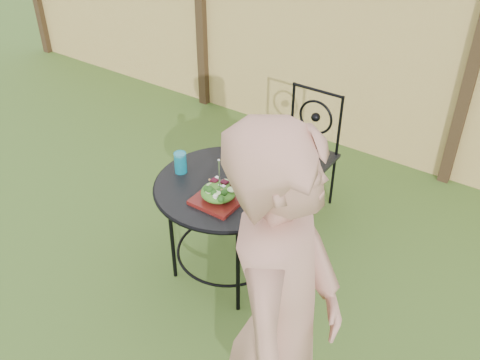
{
  "coord_description": "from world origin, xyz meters",
  "views": [
    {
      "loc": [
        2.0,
        -1.96,
        2.64
      ],
      "look_at": [
        0.46,
        0.26,
        0.75
      ],
      "focal_mm": 40.0,
      "sensor_mm": 36.0,
      "label": 1
    }
  ],
  "objects_px": {
    "patio_chair": "(304,150)",
    "salad_plate": "(219,199)",
    "diner": "(281,331)",
    "patio_table": "(228,202)"
  },
  "relations": [
    {
      "from": "patio_table",
      "to": "patio_chair",
      "type": "height_order",
      "value": "patio_chair"
    },
    {
      "from": "diner",
      "to": "salad_plate",
      "type": "bearing_deg",
      "value": 33.77
    },
    {
      "from": "patio_chair",
      "to": "salad_plate",
      "type": "bearing_deg",
      "value": -88.98
    },
    {
      "from": "patio_chair",
      "to": "diner",
      "type": "height_order",
      "value": "diner"
    },
    {
      "from": "diner",
      "to": "salad_plate",
      "type": "height_order",
      "value": "diner"
    },
    {
      "from": "patio_chair",
      "to": "diner",
      "type": "distance_m",
      "value": 2.13
    },
    {
      "from": "salad_plate",
      "to": "patio_chair",
      "type": "bearing_deg",
      "value": 91.02
    },
    {
      "from": "patio_chair",
      "to": "salad_plate",
      "type": "height_order",
      "value": "patio_chair"
    },
    {
      "from": "patio_chair",
      "to": "salad_plate",
      "type": "distance_m",
      "value": 1.13
    },
    {
      "from": "patio_table",
      "to": "salad_plate",
      "type": "bearing_deg",
      "value": -70.75
    }
  ]
}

